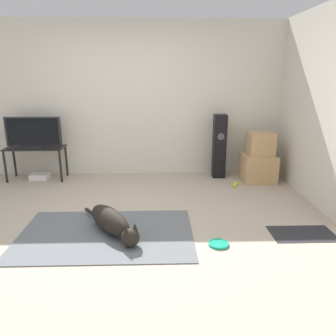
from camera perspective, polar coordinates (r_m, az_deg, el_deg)
ground_plane at (r=3.94m, az=-8.83°, el=-9.71°), size 12.00×12.00×0.00m
wall_back at (r=5.65m, az=-6.85°, el=11.69°), size 8.00×0.06×2.55m
area_rug at (r=3.73m, az=-10.70°, el=-11.22°), size 1.90×1.22×0.01m
dog at (r=3.67m, az=-9.68°, el=-9.26°), size 0.73×0.93×0.28m
frisbee at (r=3.50m, az=8.82°, el=-12.93°), size 0.21×0.21×0.03m
cardboard_box_lower at (r=5.55m, az=15.44°, el=0.03°), size 0.52×0.47×0.44m
cardboard_box_upper at (r=5.46m, az=15.84°, el=4.07°), size 0.39×0.35×0.36m
floor_speaker at (r=5.55m, az=8.91°, el=3.75°), size 0.21×0.21×1.06m
tv_stand at (r=5.79m, az=-22.08°, el=2.58°), size 0.94×0.41×0.54m
tv at (r=5.73m, az=-22.41°, el=5.72°), size 0.89×0.20×0.49m
tennis_ball_by_boxes at (r=5.29m, az=11.75°, el=-2.61°), size 0.07×0.07×0.07m
tennis_ball_near_speaker at (r=5.19m, az=11.56°, el=-2.98°), size 0.07×0.07×0.07m
game_console at (r=5.90m, az=-21.43°, el=-1.33°), size 0.29×0.23×0.09m
door_mat at (r=3.97m, az=22.37°, el=-10.54°), size 0.70×0.40×0.01m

